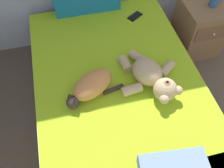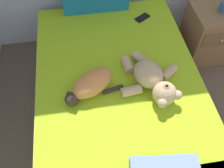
{
  "view_description": "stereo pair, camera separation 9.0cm",
  "coord_description": "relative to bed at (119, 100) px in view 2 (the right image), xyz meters",
  "views": [
    {
      "loc": [
        0.85,
        1.92,
        2.0
      ],
      "look_at": [
        1.11,
        2.95,
        0.52
      ],
      "focal_mm": 39.11,
      "sensor_mm": 36.0,
      "label": 1
    },
    {
      "loc": [
        0.94,
        1.9,
        2.0
      ],
      "look_at": [
        1.11,
        2.95,
        0.52
      ],
      "focal_mm": 39.11,
      "sensor_mm": 36.0,
      "label": 2
    }
  ],
  "objects": [
    {
      "name": "teddy_bear",
      "position": [
        0.23,
        -0.07,
        0.32
      ],
      "size": [
        0.48,
        0.57,
        0.19
      ],
      "color": "tan",
      "rests_on": "bed"
    },
    {
      "name": "cell_phone",
      "position": [
        0.34,
        0.72,
        0.25
      ],
      "size": [
        0.16,
        0.14,
        0.01
      ],
      "color": "black",
      "rests_on": "bed"
    },
    {
      "name": "cat",
      "position": [
        -0.23,
        -0.04,
        0.32
      ],
      "size": [
        0.44,
        0.34,
        0.15
      ],
      "color": "#D18447",
      "rests_on": "bed"
    },
    {
      "name": "bed",
      "position": [
        0.0,
        0.0,
        0.0
      ],
      "size": [
        1.33,
        2.05,
        0.48
      ],
      "color": "olive",
      "rests_on": "ground_plane"
    },
    {
      "name": "mug",
      "position": [
        1.08,
        0.61,
        0.36
      ],
      "size": [
        0.12,
        0.08,
        0.09
      ],
      "color": "#33598C",
      "rests_on": "nightstand"
    },
    {
      "name": "nightstand",
      "position": [
        1.03,
        0.63,
        0.04
      ],
      "size": [
        0.42,
        0.47,
        0.56
      ],
      "color": "olive",
      "rests_on": "ground_plane"
    }
  ]
}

